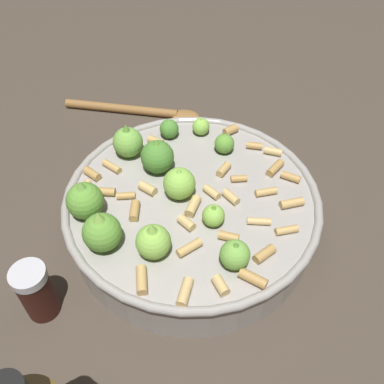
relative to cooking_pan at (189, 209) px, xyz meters
The scene contains 4 objects.
ground_plane 0.04m from the cooking_pan, 111.69° to the left, with size 2.40×2.40×0.00m, color #42382D.
cooking_pan is the anchor object (origin of this frame).
pepper_shaker 0.22m from the cooking_pan, 39.01° to the right, with size 0.04×0.04×0.08m.
wooden_spoon 0.29m from the cooking_pan, 145.44° to the right, with size 0.05×0.26×0.02m.
Camera 1 is at (0.37, 0.10, 0.49)m, focal length 40.01 mm.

